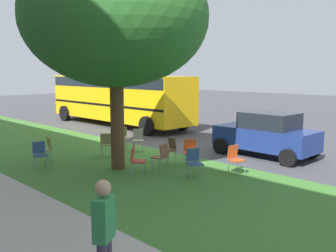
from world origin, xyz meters
TOP-DOWN VIEW (x-y plane):
  - ground at (0.00, 0.00)m, footprint 80.00×80.00m
  - grass_verge at (0.00, 3.20)m, footprint 48.00×6.00m
  - street_tree at (-1.34, 3.25)m, footprint 5.77×5.77m
  - chair_0 at (-2.70, 1.26)m, footprint 0.58×0.58m
  - chair_1 at (-2.57, 2.46)m, footprint 0.49×0.48m
  - chair_2 at (-2.39, 3.35)m, footprint 0.59×0.59m
  - chair_3 at (0.43, 5.05)m, footprint 0.50×0.50m
  - chair_4 at (1.19, 1.16)m, footprint 0.59×0.59m
  - chair_5 at (-4.37, 1.06)m, footprint 0.48×0.47m
  - chair_6 at (0.39, 2.49)m, footprint 0.59×0.58m
  - chair_7 at (1.14, 4.48)m, footprint 0.49×0.49m
  - chair_8 at (0.31, 1.03)m, footprint 0.59×0.59m
  - chair_9 at (-1.96, 1.50)m, footprint 0.47×0.47m
  - chair_10 at (-3.79, 2.30)m, footprint 0.56×0.56m
  - parked_car at (-3.71, -1.78)m, footprint 3.70×1.92m
  - school_bus at (6.89, -2.96)m, footprint 10.40×2.80m
  - pedestrian_0 at (-6.98, 7.70)m, footprint 0.36×0.41m

SIDE VIEW (x-z plane):
  - ground at x=0.00m, z-range 0.00..0.00m
  - grass_verge at x=0.00m, z-range 0.00..0.01m
  - chair_0 at x=-2.70m, z-range 0.08..0.96m
  - chair_1 at x=-2.57m, z-range 0.08..0.96m
  - chair_2 at x=-2.39m, z-range 0.08..0.96m
  - chair_3 at x=0.43m, z-range 0.08..0.96m
  - chair_4 at x=1.19m, z-range 0.08..0.96m
  - chair_5 at x=-4.37m, z-range 0.08..0.96m
  - chair_6 at x=0.39m, z-range 0.08..0.96m
  - chair_7 at x=1.14m, z-range 0.08..0.96m
  - chair_8 at x=0.31m, z-range 0.08..0.96m
  - chair_9 at x=-1.96m, z-range 0.08..0.96m
  - chair_10 at x=-3.79m, z-range 0.08..0.96m
  - parked_car at x=-3.71m, z-range 0.01..1.66m
  - pedestrian_0 at x=-6.98m, z-range 0.08..1.77m
  - school_bus at x=6.89m, z-range 0.32..3.20m
  - street_tree at x=-1.34m, z-range 1.30..8.19m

